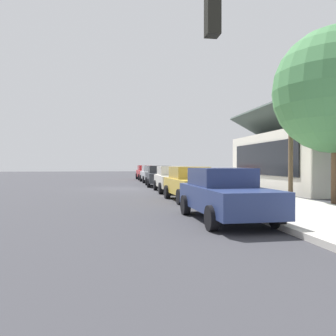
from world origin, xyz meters
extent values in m
plane|color=#38383D|center=(0.00, 0.00, 0.00)|extent=(120.00, 120.00, 0.00)
cube|color=beige|center=(0.00, 5.60, 0.08)|extent=(60.00, 4.20, 0.16)
cube|color=red|center=(-13.89, 2.64, 0.68)|extent=(4.87, 1.83, 0.70)
cube|color=#A9272B|center=(-14.38, 2.63, 1.31)|extent=(2.35, 1.57, 0.56)
cylinder|color=black|center=(-12.41, 3.53, 0.33)|extent=(0.66, 0.23, 0.66)
cylinder|color=black|center=(-12.37, 1.81, 0.33)|extent=(0.66, 0.23, 0.66)
cylinder|color=black|center=(-15.41, 3.47, 0.33)|extent=(0.66, 0.23, 0.66)
cylinder|color=black|center=(-15.37, 1.74, 0.33)|extent=(0.66, 0.23, 0.66)
cube|color=silver|center=(-8.28, 2.70, 0.68)|extent=(4.92, 1.79, 0.70)
cube|color=#A0A2A6|center=(-8.77, 2.69, 1.31)|extent=(2.37, 1.55, 0.56)
cylinder|color=black|center=(-6.78, 3.58, 0.33)|extent=(0.66, 0.23, 0.66)
cylinder|color=black|center=(-6.76, 1.86, 0.33)|extent=(0.66, 0.23, 0.66)
cylinder|color=black|center=(-9.81, 3.54, 0.33)|extent=(0.66, 0.23, 0.66)
cylinder|color=black|center=(-9.79, 1.82, 0.33)|extent=(0.66, 0.23, 0.66)
cube|color=#2D3035|center=(-2.21, 2.72, 0.68)|extent=(4.64, 2.03, 0.70)
cube|color=#27292D|center=(-2.66, 2.73, 1.31)|extent=(2.26, 1.72, 0.56)
cylinder|color=black|center=(-0.75, 3.59, 0.33)|extent=(0.67, 0.25, 0.66)
cylinder|color=black|center=(-0.82, 1.73, 0.33)|extent=(0.67, 0.25, 0.66)
cylinder|color=black|center=(-3.59, 3.70, 0.33)|extent=(0.67, 0.25, 0.66)
cylinder|color=black|center=(-3.66, 1.84, 0.33)|extent=(0.67, 0.25, 0.66)
cube|color=silver|center=(3.46, 2.83, 0.68)|extent=(4.58, 1.89, 0.70)
cube|color=beige|center=(3.00, 2.83, 1.31)|extent=(2.20, 1.65, 0.56)
cylinder|color=black|center=(4.88, 3.75, 0.33)|extent=(0.66, 0.22, 0.66)
cylinder|color=black|center=(4.87, 1.89, 0.33)|extent=(0.66, 0.22, 0.66)
cylinder|color=black|center=(2.05, 3.77, 0.33)|extent=(0.66, 0.22, 0.66)
cylinder|color=black|center=(2.04, 1.91, 0.33)|extent=(0.66, 0.22, 0.66)
cube|color=gold|center=(8.83, 2.81, 0.68)|extent=(4.40, 1.98, 0.70)
cube|color=gold|center=(8.40, 2.78, 1.31)|extent=(2.15, 1.65, 0.56)
cylinder|color=black|center=(10.11, 3.75, 0.33)|extent=(0.67, 0.26, 0.66)
cylinder|color=black|center=(10.21, 2.01, 0.33)|extent=(0.67, 0.26, 0.66)
cylinder|color=black|center=(7.44, 3.60, 0.33)|extent=(0.67, 0.26, 0.66)
cylinder|color=black|center=(7.54, 1.86, 0.33)|extent=(0.67, 0.26, 0.66)
cube|color=navy|center=(14.53, 2.60, 0.68)|extent=(4.76, 1.95, 0.70)
cube|color=navy|center=(14.06, 2.59, 1.31)|extent=(2.31, 1.66, 0.56)
cylinder|color=black|center=(15.96, 3.55, 0.33)|extent=(0.67, 0.24, 0.66)
cylinder|color=black|center=(16.01, 1.75, 0.33)|extent=(0.67, 0.24, 0.66)
cylinder|color=black|center=(13.04, 3.46, 0.33)|extent=(0.67, 0.24, 0.66)
cylinder|color=black|center=(13.10, 1.66, 0.33)|extent=(0.67, 0.24, 0.66)
cube|color=silver|center=(3.04, 12.00, 1.87)|extent=(11.66, 6.32, 3.74)
cube|color=black|center=(3.04, 8.80, 2.06)|extent=(9.33, 0.08, 2.10)
cube|color=#3F4C47|center=(3.04, 10.42, 4.58)|extent=(12.26, 3.46, 1.94)
cube|color=#3F4C47|center=(3.04, 13.58, 4.58)|extent=(12.26, 3.46, 1.94)
cube|color=black|center=(18.70, 1.00, 4.35)|extent=(0.28, 0.24, 0.80)
sphere|color=red|center=(18.55, 1.00, 4.61)|extent=(0.16, 0.16, 0.16)
sphere|color=yellow|center=(18.55, 1.00, 4.35)|extent=(0.16, 0.16, 0.16)
sphere|color=green|center=(18.55, 1.00, 4.09)|extent=(0.16, 0.16, 0.16)
cylinder|color=brown|center=(7.93, 8.20, 3.75)|extent=(0.24, 0.24, 7.50)
cube|color=brown|center=(7.93, 8.20, 6.90)|extent=(1.80, 0.12, 0.12)
cylinder|color=red|center=(-8.61, 4.20, 0.44)|extent=(0.22, 0.22, 0.55)
sphere|color=red|center=(-8.61, 4.20, 0.78)|extent=(0.18, 0.18, 0.18)
camera|label=1|loc=(24.62, -0.69, 1.71)|focal=37.27mm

